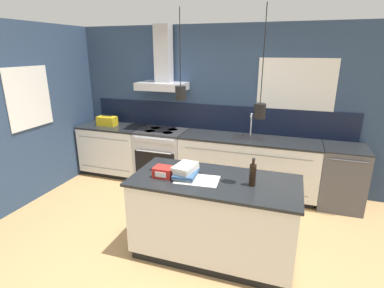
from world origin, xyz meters
TOP-DOWN VIEW (x-y plane):
  - ground_plane at (0.00, 0.00)m, footprint 16.00×16.00m
  - wall_back at (-0.05, 2.00)m, footprint 5.60×2.08m
  - wall_left at (-2.43, 0.70)m, footprint 0.08×3.80m
  - counter_run_left at (-1.80, 1.69)m, footprint 1.14×0.64m
  - counter_run_sink at (0.64, 1.69)m, footprint 2.14×0.64m
  - oven_range at (-0.83, 1.69)m, footprint 0.82×0.66m
  - dishwasher at (2.00, 1.69)m, footprint 0.60×0.65m
  - kitchen_island at (0.53, 0.04)m, footprint 1.77×0.85m
  - bottle_on_island at (0.92, 0.01)m, footprint 0.07×0.07m
  - book_stack at (0.22, -0.00)m, footprint 0.25×0.34m
  - red_supply_box at (-0.01, -0.07)m, footprint 0.21×0.16m
  - paper_pile at (0.36, -0.04)m, footprint 0.47×0.33m
  - yellow_toolbox at (-1.90, 1.69)m, footprint 0.34×0.18m

SIDE VIEW (x-z plane):
  - ground_plane at x=0.00m, z-range 0.00..0.00m
  - oven_range at x=-0.83m, z-range 0.00..0.91m
  - dishwasher at x=2.00m, z-range 0.00..0.91m
  - kitchen_island at x=0.53m, z-range 0.00..0.91m
  - counter_run_left at x=-1.80m, z-range 0.01..0.92m
  - counter_run_sink at x=0.64m, z-range -0.17..1.10m
  - paper_pile at x=0.36m, z-range 0.91..0.92m
  - red_supply_box at x=-0.01m, z-range 0.91..1.02m
  - book_stack at x=0.22m, z-range 0.91..1.05m
  - yellow_toolbox at x=-1.90m, z-range 0.90..1.09m
  - bottle_on_island at x=0.92m, z-range 0.88..1.18m
  - wall_left at x=-2.43m, z-range 0.00..2.60m
  - wall_back at x=-0.05m, z-range 0.05..2.65m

